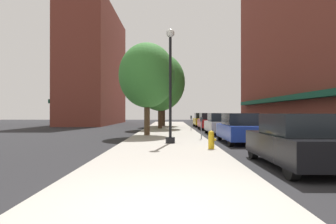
# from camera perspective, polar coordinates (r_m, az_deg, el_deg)

# --- Properties ---
(ground_plane) EXTENTS (90.00, 90.00, 0.00)m
(ground_plane) POSITION_cam_1_polar(r_m,az_deg,el_deg) (22.93, 10.05, -4.37)
(ground_plane) COLOR #232326
(sidewalk_slab) EXTENTS (4.80, 50.00, 0.12)m
(sidewalk_slab) POSITION_cam_1_polar(r_m,az_deg,el_deg) (23.61, 0.00, -4.11)
(sidewalk_slab) COLOR #A8A399
(sidewalk_slab) RESTS_ON ground
(building_far_background) EXTENTS (6.80, 18.00, 16.82)m
(building_far_background) POSITION_cam_1_polar(r_m,az_deg,el_deg) (43.56, -14.60, 8.70)
(building_far_background) COLOR brown
(building_far_background) RESTS_ON ground
(lamppost) EXTENTS (0.48, 0.48, 5.90)m
(lamppost) POSITION_cam_1_polar(r_m,az_deg,el_deg) (14.41, 0.48, 5.89)
(lamppost) COLOR black
(lamppost) RESTS_ON sidewalk_slab
(fire_hydrant) EXTENTS (0.33, 0.26, 0.79)m
(fire_hydrant) POSITION_cam_1_polar(r_m,az_deg,el_deg) (12.24, 8.87, -5.62)
(fire_hydrant) COLOR gold
(fire_hydrant) RESTS_ON sidewalk_slab
(parking_meter_near) EXTENTS (0.14, 0.09, 1.31)m
(parking_meter_near) POSITION_cam_1_polar(r_m,az_deg,el_deg) (16.72, 6.85, -2.68)
(parking_meter_near) COLOR slate
(parking_meter_near) RESTS_ON sidewalk_slab
(parking_meter_far) EXTENTS (0.14, 0.09, 1.31)m
(parking_meter_far) POSITION_cam_1_polar(r_m,az_deg,el_deg) (24.84, 4.76, -1.86)
(parking_meter_far) COLOR slate
(parking_meter_far) RESTS_ON sidewalk_slab
(tree_near) EXTENTS (4.42, 4.42, 7.21)m
(tree_near) POSITION_cam_1_polar(r_m,az_deg,el_deg) (33.46, -0.94, 5.14)
(tree_near) COLOR #422D1E
(tree_near) RESTS_ON sidewalk_slab
(tree_mid) EXTENTS (3.94, 3.94, 6.46)m
(tree_mid) POSITION_cam_1_polar(r_m,az_deg,el_deg) (19.70, -4.33, 7.46)
(tree_mid) COLOR #4C3823
(tree_mid) RESTS_ON sidewalk_slab
(tree_far) EXTENTS (5.01, 5.01, 7.52)m
(tree_far) POSITION_cam_1_polar(r_m,az_deg,el_deg) (28.01, -1.65, 6.12)
(tree_far) COLOR #422D1E
(tree_far) RESTS_ON sidewalk_slab
(car_black) EXTENTS (1.80, 4.30, 1.66)m
(car_black) POSITION_cam_1_polar(r_m,az_deg,el_deg) (9.36, 24.54, -5.51)
(car_black) COLOR black
(car_black) RESTS_ON ground
(car_blue) EXTENTS (1.80, 4.30, 1.66)m
(car_blue) POSITION_cam_1_polar(r_m,az_deg,el_deg) (15.92, 14.32, -3.31)
(car_blue) COLOR black
(car_blue) RESTS_ON ground
(car_silver) EXTENTS (1.80, 4.30, 1.66)m
(car_silver) POSITION_cam_1_polar(r_m,az_deg,el_deg) (22.04, 10.42, -2.43)
(car_silver) COLOR black
(car_silver) RESTS_ON ground
(car_red) EXTENTS (1.80, 4.30, 1.66)m
(car_red) POSITION_cam_1_polar(r_m,az_deg,el_deg) (28.16, 8.25, -1.94)
(car_red) COLOR black
(car_red) RESTS_ON ground
(car_yellow) EXTENTS (1.80, 4.30, 1.66)m
(car_yellow) POSITION_cam_1_polar(r_m,az_deg,el_deg) (34.11, 6.89, -1.63)
(car_yellow) COLOR black
(car_yellow) RESTS_ON ground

